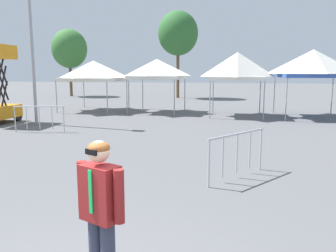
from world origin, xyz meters
TOP-DOWN VIEW (x-y plane):
  - canopy_tent_far_left at (-7.16, 17.53)m, footprint 3.72×3.72m
  - canopy_tent_behind_center at (-3.12, 17.51)m, footprint 3.15×3.15m
  - canopy_tent_behind_right at (1.59, 16.59)m, footprint 2.88×2.88m
  - canopy_tent_left_of_center at (5.52, 16.76)m, footprint 3.65×3.65m
  - person_foreground at (0.07, 0.44)m, footprint 0.60×0.39m
  - light_pole_near_lift at (-7.75, 11.88)m, footprint 0.36×0.36m
  - tree_behind_tents_center at (-14.48, 29.11)m, footprint 3.42×3.42m
  - tree_behind_tents_right at (-3.69, 28.93)m, footprint 3.63×3.63m
  - crowd_barrier_by_lift at (-6.38, 9.90)m, footprint 2.07×0.45m
  - crowd_barrier_near_person at (1.54, 5.13)m, footprint 1.29×1.72m

SIDE VIEW (x-z plane):
  - crowd_barrier_by_lift at x=-6.38m, z-range 0.22..1.29m
  - crowd_barrier_near_person at x=1.54m, z-range 0.22..1.29m
  - person_foreground at x=0.07m, z-range 0.14..1.92m
  - canopy_tent_far_left at x=-7.16m, z-range 0.93..4.05m
  - canopy_tent_behind_center at x=-3.12m, z-range 1.00..4.19m
  - canopy_tent_behind_right at x=1.59m, z-range 0.99..4.48m
  - canopy_tent_left_of_center at x=5.52m, z-range 1.07..4.68m
  - light_pole_near_lift at x=-7.75m, z-range 0.56..8.44m
  - tree_behind_tents_center at x=-14.48m, z-range 1.36..7.87m
  - tree_behind_tents_right at x=-3.69m, z-range 1.91..9.78m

